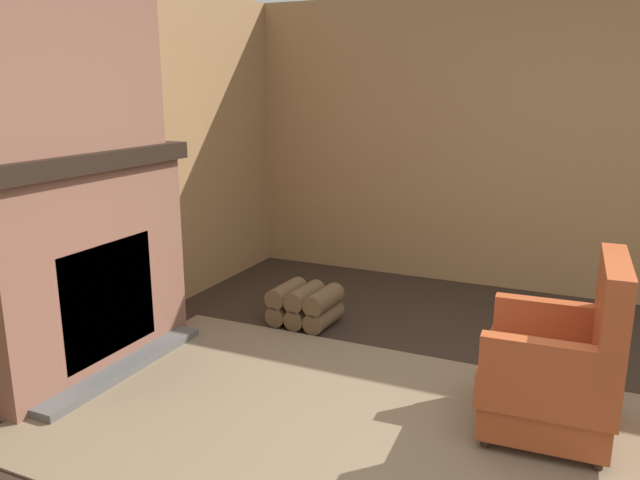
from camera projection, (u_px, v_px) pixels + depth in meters
The scene contains 10 objects.
ground_plane at pixel (488, 458), 3.04m from camera, with size 14.00×14.00×0.00m, color #2D2119.
wood_panel_wall_left at pixel (45, 169), 3.86m from camera, with size 0.06×6.10×2.53m.
wood_panel_wall_back at pixel (561, 147), 5.17m from camera, with size 6.10×0.09×2.53m.
fireplace_hearth at pixel (84, 263), 3.90m from camera, with size 0.62×1.59×1.39m.
chimney_breast at pixel (62, 53), 3.60m from camera, with size 0.36×1.32×1.12m.
area_rug at pixel (393, 437), 3.21m from camera, with size 3.90×2.06×0.01m.
armchair at pixel (558, 370), 3.19m from camera, with size 0.68×0.73×0.96m.
firewood_stack at pixel (305, 305), 4.74m from camera, with size 0.50×0.41×0.30m.
oil_lamp_vase at pixel (2, 143), 3.35m from camera, with size 0.11×0.11×0.23m.
storage_case at pixel (105, 136), 4.02m from camera, with size 0.15×0.21×0.13m.
Camera 1 is at (0.37, -2.79, 1.77)m, focal length 35.00 mm.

